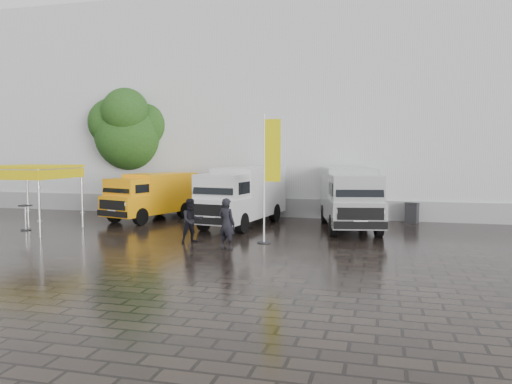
{
  "coord_description": "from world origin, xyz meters",
  "views": [
    {
      "loc": [
        3.84,
        -17.85,
        3.43
      ],
      "look_at": [
        -1.36,
        2.2,
        1.78
      ],
      "focal_mm": 35.0,
      "sensor_mm": 36.0,
      "label": 1
    }
  ],
  "objects_px": {
    "van_yellow": "(151,197)",
    "wheelie_bin": "(412,213)",
    "person_tent": "(191,221)",
    "van_white": "(242,197)",
    "canopy_tent": "(31,170)",
    "cocktail_table": "(26,218)",
    "flagpole": "(269,172)",
    "person_front": "(227,224)",
    "van_silver": "(350,199)"
  },
  "relations": [
    {
      "from": "person_front",
      "to": "wheelie_bin",
      "type": "bearing_deg",
      "value": -109.8
    },
    {
      "from": "van_silver",
      "to": "canopy_tent",
      "type": "relative_size",
      "value": 2.03
    },
    {
      "from": "cocktail_table",
      "to": "person_tent",
      "type": "distance_m",
      "value": 8.25
    },
    {
      "from": "canopy_tent",
      "to": "cocktail_table",
      "type": "distance_m",
      "value": 2.17
    },
    {
      "from": "person_front",
      "to": "cocktail_table",
      "type": "bearing_deg",
      "value": 7.85
    },
    {
      "from": "flagpole",
      "to": "wheelie_bin",
      "type": "height_order",
      "value": "flagpole"
    },
    {
      "from": "van_yellow",
      "to": "person_tent",
      "type": "bearing_deg",
      "value": -34.1
    },
    {
      "from": "canopy_tent",
      "to": "wheelie_bin",
      "type": "distance_m",
      "value": 17.65
    },
    {
      "from": "flagpole",
      "to": "person_front",
      "type": "distance_m",
      "value": 2.63
    },
    {
      "from": "cocktail_table",
      "to": "wheelie_bin",
      "type": "height_order",
      "value": "cocktail_table"
    },
    {
      "from": "van_yellow",
      "to": "person_front",
      "type": "xyz_separation_m",
      "value": [
        6.07,
        -6.32,
        -0.26
      ]
    },
    {
      "from": "van_yellow",
      "to": "van_white",
      "type": "distance_m",
      "value": 5.06
    },
    {
      "from": "canopy_tent",
      "to": "van_silver",
      "type": "bearing_deg",
      "value": 17.01
    },
    {
      "from": "van_yellow",
      "to": "flagpole",
      "type": "xyz_separation_m",
      "value": [
        7.24,
        -4.8,
        1.53
      ]
    },
    {
      "from": "wheelie_bin",
      "to": "person_front",
      "type": "relative_size",
      "value": 0.55
    },
    {
      "from": "van_white",
      "to": "person_front",
      "type": "height_order",
      "value": "van_white"
    },
    {
      "from": "canopy_tent",
      "to": "cocktail_table",
      "type": "bearing_deg",
      "value": 169.55
    },
    {
      "from": "cocktail_table",
      "to": "person_tent",
      "type": "relative_size",
      "value": 0.66
    },
    {
      "from": "wheelie_bin",
      "to": "person_tent",
      "type": "distance_m",
      "value": 11.35
    },
    {
      "from": "flagpole",
      "to": "canopy_tent",
      "type": "bearing_deg",
      "value": 178.72
    },
    {
      "from": "van_yellow",
      "to": "flagpole",
      "type": "relative_size",
      "value": 1.05
    },
    {
      "from": "cocktail_table",
      "to": "person_tent",
      "type": "xyz_separation_m",
      "value": [
        8.19,
        -0.96,
        0.28
      ]
    },
    {
      "from": "van_yellow",
      "to": "wheelie_bin",
      "type": "bearing_deg",
      "value": 26.86
    },
    {
      "from": "cocktail_table",
      "to": "wheelie_bin",
      "type": "bearing_deg",
      "value": 21.96
    },
    {
      "from": "van_silver",
      "to": "flagpole",
      "type": "xyz_separation_m",
      "value": [
        -2.7,
        -4.32,
        1.34
      ]
    },
    {
      "from": "canopy_tent",
      "to": "flagpole",
      "type": "relative_size",
      "value": 0.64
    },
    {
      "from": "van_silver",
      "to": "wheelie_bin",
      "type": "height_order",
      "value": "van_silver"
    },
    {
      "from": "wheelie_bin",
      "to": "person_front",
      "type": "distance_m",
      "value": 10.85
    },
    {
      "from": "van_yellow",
      "to": "wheelie_bin",
      "type": "xyz_separation_m",
      "value": [
        12.77,
        2.2,
        -0.67
      ]
    },
    {
      "from": "person_front",
      "to": "person_tent",
      "type": "xyz_separation_m",
      "value": [
        -1.69,
        0.88,
        -0.07
      ]
    },
    {
      "from": "van_white",
      "to": "person_front",
      "type": "bearing_deg",
      "value": -70.87
    },
    {
      "from": "van_white",
      "to": "canopy_tent",
      "type": "relative_size",
      "value": 2.02
    },
    {
      "from": "van_white",
      "to": "van_silver",
      "type": "relative_size",
      "value": 0.99
    },
    {
      "from": "canopy_tent",
      "to": "person_front",
      "type": "height_order",
      "value": "canopy_tent"
    },
    {
      "from": "wheelie_bin",
      "to": "person_front",
      "type": "height_order",
      "value": "person_front"
    },
    {
      "from": "van_white",
      "to": "flagpole",
      "type": "distance_m",
      "value": 4.84
    },
    {
      "from": "van_silver",
      "to": "wheelie_bin",
      "type": "distance_m",
      "value": 3.99
    },
    {
      "from": "van_silver",
      "to": "person_tent",
      "type": "distance_m",
      "value": 7.48
    },
    {
      "from": "van_white",
      "to": "person_tent",
      "type": "relative_size",
      "value": 3.74
    },
    {
      "from": "van_white",
      "to": "van_silver",
      "type": "distance_m",
      "value": 4.94
    },
    {
      "from": "van_white",
      "to": "van_silver",
      "type": "xyz_separation_m",
      "value": [
        4.94,
        0.23,
        0.01
      ]
    },
    {
      "from": "flagpole",
      "to": "cocktail_table",
      "type": "bearing_deg",
      "value": 178.36
    },
    {
      "from": "van_white",
      "to": "person_tent",
      "type": "height_order",
      "value": "van_white"
    },
    {
      "from": "flagpole",
      "to": "van_white",
      "type": "bearing_deg",
      "value": 118.7
    },
    {
      "from": "cocktail_table",
      "to": "person_front",
      "type": "relative_size",
      "value": 0.61
    },
    {
      "from": "person_front",
      "to": "person_tent",
      "type": "bearing_deg",
      "value": -9.1
    },
    {
      "from": "van_yellow",
      "to": "van_white",
      "type": "xyz_separation_m",
      "value": [
        5.01,
        -0.71,
        0.19
      ]
    },
    {
      "from": "van_yellow",
      "to": "canopy_tent",
      "type": "xyz_separation_m",
      "value": [
        -3.39,
        -4.56,
        1.51
      ]
    },
    {
      "from": "wheelie_bin",
      "to": "canopy_tent",
      "type": "bearing_deg",
      "value": -141.06
    },
    {
      "from": "wheelie_bin",
      "to": "van_yellow",
      "type": "bearing_deg",
      "value": -153.98
    }
  ]
}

